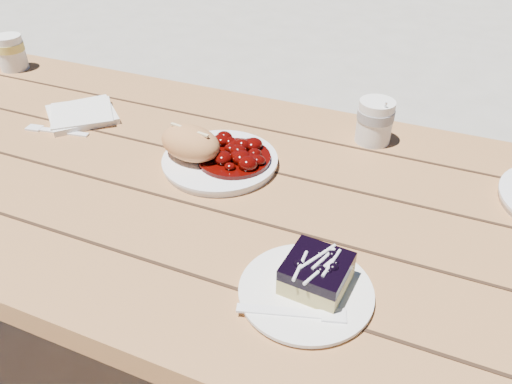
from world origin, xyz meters
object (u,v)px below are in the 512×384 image
at_px(picnic_table, 217,243).
at_px(second_cup, 11,53).
at_px(blueberry_cake, 317,273).
at_px(coffee_cup, 375,122).
at_px(bread_roll, 190,143).
at_px(main_plate, 220,162).
at_px(dessert_plate, 306,292).

bearing_deg(picnic_table, second_cup, 159.69).
height_order(blueberry_cake, second_cup, second_cup).
height_order(blueberry_cake, coffee_cup, coffee_cup).
height_order(bread_roll, blueberry_cake, bread_roll).
bearing_deg(second_cup, main_plate, -16.54).
xyz_separation_m(bread_roll, dessert_plate, (0.33, -0.25, -0.05)).
xyz_separation_m(coffee_cup, second_cup, (-1.05, 0.01, 0.00)).
bearing_deg(main_plate, coffee_cup, 39.63).
height_order(bread_roll, second_cup, second_cup).
relative_size(dessert_plate, second_cup, 2.03).
distance_m(picnic_table, blueberry_cake, 0.39).
bearing_deg(second_cup, blueberry_cake, -24.56).
distance_m(bread_roll, blueberry_cake, 0.42).
bearing_deg(coffee_cup, blueberry_cake, -87.83).
relative_size(picnic_table, coffee_cup, 20.69).
relative_size(bread_roll, blueberry_cake, 1.39).
bearing_deg(second_cup, bread_roll, -19.13).
height_order(main_plate, coffee_cup, coffee_cup).
relative_size(blueberry_cake, coffee_cup, 1.00).
bearing_deg(dessert_plate, main_plate, 135.59).
height_order(picnic_table, blueberry_cake, blueberry_cake).
distance_m(dessert_plate, coffee_cup, 0.50).
distance_m(picnic_table, main_plate, 0.18).
relative_size(main_plate, blueberry_cake, 2.41).
distance_m(bread_roll, coffee_cup, 0.40).
distance_m(picnic_table, coffee_cup, 0.44).
height_order(picnic_table, second_cup, second_cup).
relative_size(picnic_table, main_plate, 8.59).
distance_m(main_plate, coffee_cup, 0.35).
xyz_separation_m(main_plate, bread_roll, (-0.05, -0.02, 0.04)).
height_order(picnic_table, main_plate, main_plate).
distance_m(picnic_table, bread_roll, 0.23).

